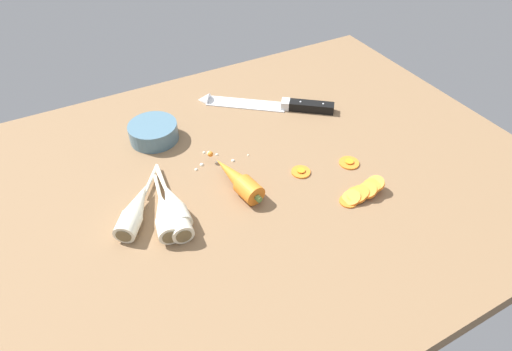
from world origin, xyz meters
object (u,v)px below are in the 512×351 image
whole_carrot (237,179)px  parsnip_mid_right (136,209)px  carrot_slice_stack (362,192)px  carrot_slice_stray_near (301,171)px  parsnip_back (165,214)px  prep_bowl (153,131)px  carrot_slice_stray_mid (349,162)px  parsnip_front (174,209)px  parsnip_mid_left (173,205)px  chefs_knife (263,104)px

whole_carrot → parsnip_mid_right: 20.28cm
carrot_slice_stack → carrot_slice_stray_near: carrot_slice_stack is taller
parsnip_back → carrot_slice_stack: bearing=-18.3°
carrot_slice_stack → prep_bowl: (-29.92, 37.19, 1.07)cm
parsnip_mid_right → carrot_slice_stray_mid: parsnip_mid_right is taller
parsnip_front → carrot_slice_stray_near: size_ratio=5.38×
whole_carrot → carrot_slice_stray_mid: 24.86cm
parsnip_mid_left → parsnip_front: bearing=-107.2°
parsnip_front → whole_carrot: bearing=7.4°
parsnip_front → prep_bowl: bearing=80.3°
parsnip_front → carrot_slice_stray_mid: bearing=-4.7°
parsnip_mid_right → parsnip_front: bearing=-28.5°
parsnip_mid_right → parsnip_back: size_ratio=0.99×
chefs_knife → parsnip_mid_left: parsnip_mid_left is taller
parsnip_back → carrot_slice_stray_near: size_ratio=4.47×
chefs_knife → carrot_slice_stray_near: 26.48cm
whole_carrot → parsnip_front: bearing=-172.6°
prep_bowl → parsnip_front: bearing=-99.7°
parsnip_back → carrot_slice_stack: parsnip_back is taller
parsnip_front → carrot_slice_stray_near: bearing=-1.5°
parsnip_front → carrot_slice_stray_mid: parsnip_front is taller
parsnip_front → parsnip_mid_right: bearing=151.5°
carrot_slice_stray_mid → prep_bowl: 44.13cm
parsnip_front → carrot_slice_stack: parsnip_front is taller
chefs_knife → prep_bowl: 28.51cm
parsnip_mid_left → prep_bowl: (3.91, 23.73, 0.17)cm
parsnip_back → carrot_slice_stray_mid: parsnip_back is taller
carrot_slice_stray_near → prep_bowl: prep_bowl is taller
parsnip_mid_left → carrot_slice_stray_mid: (37.91, -4.35, -1.62)cm
carrot_slice_stack → parsnip_mid_right: bearing=158.8°
parsnip_mid_left → parsnip_mid_right: same height
carrot_slice_stray_mid → carrot_slice_stack: bearing=-114.1°
whole_carrot → prep_bowl: whole_carrot is taller
parsnip_mid_left → carrot_slice_stray_near: parsnip_mid_left is taller
parsnip_mid_right → carrot_slice_stray_near: bearing=-6.9°
whole_carrot → carrot_slice_stray_near: whole_carrot is taller
chefs_knife → carrot_slice_stack: bearing=-87.8°
carrot_slice_stack → carrot_slice_stray_mid: bearing=65.9°
carrot_slice_stray_mid → whole_carrot: bearing=168.4°
parsnip_mid_right → parsnip_back: 5.72cm
parsnip_mid_left → carrot_slice_stray_mid: size_ratio=4.04×
carrot_slice_stack → parsnip_back: bearing=161.7°
whole_carrot → parsnip_mid_right: bearing=175.5°
whole_carrot → parsnip_mid_left: size_ratio=1.02×
chefs_knife → parsnip_back: size_ratio=1.64×
chefs_knife → whole_carrot: whole_carrot is taller
chefs_knife → carrot_slice_stack: (1.46, -37.52, 0.43)cm
whole_carrot → parsnip_mid_left: (-13.61, -0.62, -0.12)cm
chefs_knife → carrot_slice_stray_near: bearing=-101.3°
whole_carrot → carrot_slice_stack: (20.22, -14.08, -1.02)cm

